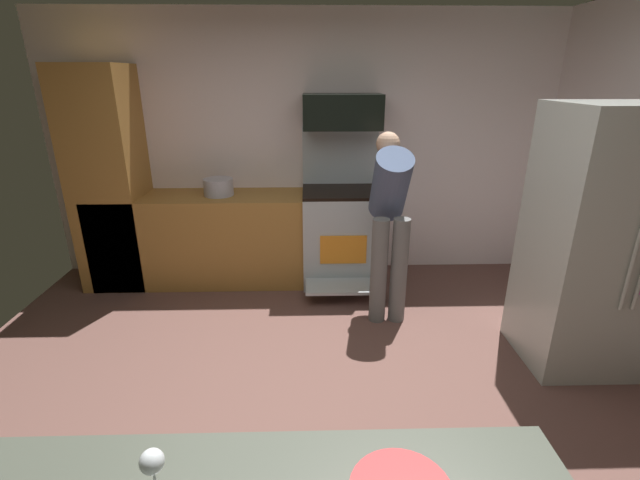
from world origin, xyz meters
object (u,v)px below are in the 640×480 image
object	(u,v)px
oven_range	(341,232)
microwave	(342,112)
refrigerator	(602,242)
stock_pot	(219,187)
person_cook	(390,214)
wine_glass_near	(152,464)

from	to	relation	value
oven_range	microwave	xyz separation A→B (m)	(0.00, 0.09, 1.17)
refrigerator	stock_pot	distance (m)	3.23
oven_range	microwave	size ratio (longest dim) A/B	2.05
stock_pot	person_cook	bearing A→B (deg)	-25.93
microwave	stock_pot	xyz separation A→B (m)	(-1.20, -0.08, -0.70)
person_cook	wine_glass_near	world-z (taller)	person_cook
oven_range	refrigerator	size ratio (longest dim) A/B	0.82
oven_range	stock_pot	world-z (taller)	oven_range
oven_range	person_cook	xyz separation A→B (m)	(0.34, -0.74, 0.41)
refrigerator	person_cook	distance (m)	1.51
person_cook	stock_pot	xyz separation A→B (m)	(-1.54, 0.75, 0.06)
person_cook	refrigerator	bearing A→B (deg)	-26.67
person_cook	oven_range	bearing A→B (deg)	114.99
refrigerator	stock_pot	size ratio (longest dim) A/B	6.47
microwave	person_cook	distance (m)	1.17
microwave	wine_glass_near	bearing A→B (deg)	-102.52
microwave	refrigerator	bearing A→B (deg)	-41.65
oven_range	wine_glass_near	bearing A→B (deg)	-102.86
refrigerator	wine_glass_near	xyz separation A→B (m)	(-2.45, -1.89, 0.10)
oven_range	stock_pot	bearing A→B (deg)	179.41
wine_glass_near	refrigerator	bearing A→B (deg)	37.58
refrigerator	person_cook	size ratio (longest dim) A/B	1.18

